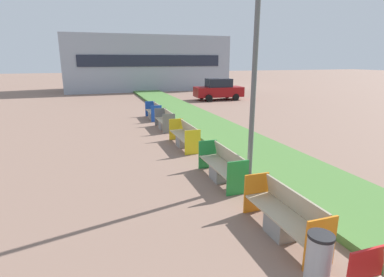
# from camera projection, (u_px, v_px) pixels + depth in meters

# --- Properties ---
(planter_grass_strip) EXTENTS (2.80, 120.00, 0.18)m
(planter_grass_strip) POSITION_uv_depth(u_px,v_px,m) (246.00, 146.00, 12.08)
(planter_grass_strip) COLOR #4C7A38
(planter_grass_strip) RESTS_ON ground
(building_backdrop) EXTENTS (18.33, 7.69, 6.08)m
(building_backdrop) POSITION_uv_depth(u_px,v_px,m) (146.00, 63.00, 35.81)
(building_backdrop) COLOR #939EAD
(building_backdrop) RESTS_ON ground
(bench_orange_frame) EXTENTS (0.65, 2.14, 0.94)m
(bench_orange_frame) POSITION_uv_depth(u_px,v_px,m) (284.00, 218.00, 6.05)
(bench_orange_frame) COLOR gray
(bench_orange_frame) RESTS_ON ground
(bench_green_frame) EXTENTS (0.65, 2.19, 0.94)m
(bench_green_frame) POSITION_uv_depth(u_px,v_px,m) (222.00, 168.00, 8.86)
(bench_green_frame) COLOR gray
(bench_green_frame) RESTS_ON ground
(bench_yellow_frame) EXTENTS (0.65, 2.37, 0.94)m
(bench_yellow_frame) POSITION_uv_depth(u_px,v_px,m) (185.00, 137.00, 12.32)
(bench_yellow_frame) COLOR gray
(bench_yellow_frame) RESTS_ON ground
(bench_grey_frame) EXTENTS (0.65, 1.93, 0.94)m
(bench_grey_frame) POSITION_uv_depth(u_px,v_px,m) (165.00, 122.00, 15.41)
(bench_grey_frame) COLOR gray
(bench_grey_frame) RESTS_ON ground
(bench_blue_frame) EXTENTS (0.65, 1.94, 0.94)m
(bench_blue_frame) POSITION_uv_depth(u_px,v_px,m) (154.00, 113.00, 18.07)
(bench_blue_frame) COLOR gray
(bench_blue_frame) RESTS_ON ground
(litter_bin) EXTENTS (0.39, 0.39, 0.99)m
(litter_bin) POSITION_uv_depth(u_px,v_px,m) (318.00, 263.00, 4.51)
(litter_bin) COLOR #9EA0A5
(litter_bin) RESTS_ON ground
(street_lamp_post) EXTENTS (0.24, 0.44, 8.71)m
(street_lamp_post) POSITION_uv_depth(u_px,v_px,m) (258.00, 7.00, 7.44)
(street_lamp_post) COLOR #56595B
(street_lamp_post) RESTS_ON ground
(parked_car_distant) EXTENTS (4.30, 2.02, 1.86)m
(parked_car_distant) POSITION_uv_depth(u_px,v_px,m) (219.00, 89.00, 26.41)
(parked_car_distant) COLOR maroon
(parked_car_distant) RESTS_ON ground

